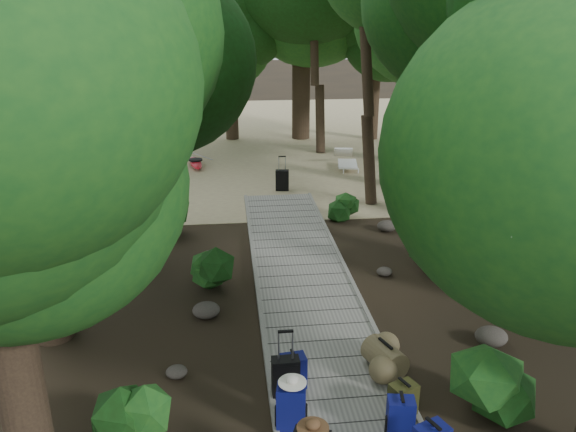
{
  "coord_description": "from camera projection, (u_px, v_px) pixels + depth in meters",
  "views": [
    {
      "loc": [
        -1.47,
        -8.95,
        5.25
      ],
      "look_at": [
        -0.17,
        2.7,
        1.0
      ],
      "focal_mm": 35.0,
      "sensor_mm": 36.0,
      "label": 1
    }
  ],
  "objects": [
    {
      "name": "ground",
      "position": [
        313.0,
        316.0,
        10.3
      ],
      "size": [
        120.0,
        120.0,
        0.0
      ],
      "primitive_type": "plane",
      "color": "black",
      "rests_on": "ground"
    },
    {
      "name": "sand_beach",
      "position": [
        259.0,
        137.0,
        25.25
      ],
      "size": [
        40.0,
        22.0,
        0.02
      ],
      "primitive_type": "cube",
      "color": "tan",
      "rests_on": "ground"
    },
    {
      "name": "boardwalk",
      "position": [
        306.0,
        289.0,
        11.22
      ],
      "size": [
        2.0,
        12.0,
        0.12
      ],
      "primitive_type": "cube",
      "color": "gray",
      "rests_on": "ground"
    },
    {
      "name": "backpack_left_c",
      "position": [
        291.0,
        404.0,
        7.28
      ],
      "size": [
        0.41,
        0.33,
        0.69
      ],
      "primitive_type": null,
      "rotation": [
        0.0,
        0.0,
        -0.18
      ],
      "color": "navy",
      "rests_on": "boardwalk"
    },
    {
      "name": "backpack_left_d",
      "position": [
        293.0,
        369.0,
        8.12
      ],
      "size": [
        0.39,
        0.3,
        0.55
      ],
      "primitive_type": null,
      "rotation": [
        0.0,
        0.0,
        0.12
      ],
      "color": "navy",
      "rests_on": "boardwalk"
    },
    {
      "name": "backpack_right_c",
      "position": [
        401.0,
        415.0,
        7.16
      ],
      "size": [
        0.38,
        0.3,
        0.59
      ],
      "primitive_type": null,
      "rotation": [
        0.0,
        0.0,
        -0.17
      ],
      "color": "navy",
      "rests_on": "boardwalk"
    },
    {
      "name": "backpack_right_d",
      "position": [
        403.0,
        398.0,
        7.52
      ],
      "size": [
        0.42,
        0.37,
        0.53
      ],
      "primitive_type": null,
      "rotation": [
        0.0,
        0.0,
        0.39
      ],
      "color": "#353515",
      "rests_on": "boardwalk"
    },
    {
      "name": "duffel_right_khaki",
      "position": [
        385.0,
        357.0,
        8.5
      ],
      "size": [
        0.64,
        0.77,
        0.44
      ],
      "primitive_type": null,
      "rotation": [
        0.0,
        0.0,
        0.35
      ],
      "color": "brown",
      "rests_on": "boardwalk"
    },
    {
      "name": "suitcase_on_boardwalk",
      "position": [
        286.0,
        377.0,
        7.9
      ],
      "size": [
        0.39,
        0.22,
        0.6
      ],
      "primitive_type": null,
      "rotation": [
        0.0,
        0.0,
        0.02
      ],
      "color": "black",
      "rests_on": "boardwalk"
    },
    {
      "name": "lone_suitcase_on_sand",
      "position": [
        282.0,
        180.0,
        17.49
      ],
      "size": [
        0.43,
        0.28,
        0.64
      ],
      "primitive_type": null,
      "rotation": [
        0.0,
        0.0,
        -0.12
      ],
      "color": "black",
      "rests_on": "sand_beach"
    },
    {
      "name": "hat_brown",
      "position": [
        313.0,
        424.0,
        6.23
      ],
      "size": [
        0.37,
        0.37,
        0.11
      ],
      "primitive_type": null,
      "color": "#51351E",
      "rests_on": "backpack_left_b"
    },
    {
      "name": "hat_white",
      "position": [
        292.0,
        379.0,
        7.13
      ],
      "size": [
        0.37,
        0.37,
        0.12
      ],
      "primitive_type": null,
      "color": "silver",
      "rests_on": "backpack_left_c"
    },
    {
      "name": "kayak",
      "position": [
        196.0,
        162.0,
        20.24
      ],
      "size": [
        1.33,
        3.66,
        0.36
      ],
      "primitive_type": "ellipsoid",
      "rotation": [
        0.0,
        0.0,
        0.16
      ],
      "color": "#B20F1A",
      "rests_on": "sand_beach"
    },
    {
      "name": "sun_lounger",
      "position": [
        348.0,
        160.0,
        19.84
      ],
      "size": [
        0.99,
        2.1,
        0.65
      ],
      "primitive_type": null,
      "rotation": [
        0.0,
        0.0,
        -0.17
      ],
      "color": "silver",
      "rests_on": "sand_beach"
    },
    {
      "name": "tree_right_c",
      "position": [
        516.0,
        79.0,
        10.65
      ],
      "size": [
        4.7,
        4.7,
        8.14
      ],
      "primitive_type": null,
      "color": "black",
      "rests_on": "ground"
    },
    {
      "name": "tree_right_d",
      "position": [
        536.0,
        22.0,
        12.58
      ],
      "size": [
        5.52,
        5.52,
        10.12
      ],
      "primitive_type": null,
      "color": "black",
      "rests_on": "ground"
    },
    {
      "name": "tree_right_e",
      "position": [
        426.0,
        26.0,
        16.14
      ],
      "size": [
        5.44,
        5.44,
        9.8
      ],
      "primitive_type": null,
      "color": "black",
      "rests_on": "ground"
    },
    {
      "name": "tree_right_f",
      "position": [
        473.0,
        6.0,
        18.04
      ],
      "size": [
        6.12,
        6.12,
        10.92
      ],
      "primitive_type": null,
      "color": "black",
      "rests_on": "ground"
    },
    {
      "name": "tree_left_b",
      "position": [
        8.0,
        45.0,
        8.04
      ],
      "size": [
        5.35,
        5.35,
        9.63
      ],
      "primitive_type": null,
      "color": "black",
      "rests_on": "ground"
    },
    {
      "name": "tree_left_c",
      "position": [
        122.0,
        96.0,
        11.3
      ],
      "size": [
        4.24,
        4.24,
        7.37
      ],
      "primitive_type": null,
      "color": "black",
      "rests_on": "ground"
    },
    {
      "name": "tree_back_a",
      "position": [
        229.0,
        45.0,
        23.46
      ],
      "size": [
        4.6,
        4.6,
        7.96
      ],
      "primitive_type": null,
      "color": "black",
      "rests_on": "ground"
    },
    {
      "name": "tree_back_b",
      "position": [
        302.0,
        4.0,
        23.05
      ],
      "size": [
        6.27,
        6.27,
        11.19
      ],
      "primitive_type": null,
      "color": "black",
      "rests_on": "ground"
    },
    {
      "name": "tree_back_c",
      "position": [
        376.0,
        41.0,
        23.44
      ],
      "size": [
        4.62,
        4.62,
        8.32
      ],
      "primitive_type": null,
      "color": "black",
      "rests_on": "ground"
    },
    {
      "name": "tree_back_d",
      "position": [
        115.0,
        36.0,
        21.47
      ],
      "size": [
        5.31,
        5.31,
        8.84
      ],
      "primitive_type": null,
      "color": "black",
      "rests_on": "ground"
    },
    {
      "name": "palm_right_a",
      "position": [
        380.0,
        68.0,
        15.34
      ],
      "size": [
        4.5,
        4.5,
        7.66
      ],
      "primitive_type": null,
      "color": "#134613",
      "rests_on": "ground"
    },
    {
      "name": "palm_right_b",
      "position": [
        420.0,
        43.0,
        19.64
      ],
      "size": [
        4.42,
        4.42,
        8.53
      ],
      "primitive_type": null,
      "color": "#134613",
      "rests_on": "ground"
    },
    {
      "name": "palm_right_c",
      "position": [
        329.0,
        50.0,
        21.27
      ],
      "size": [
        4.95,
        4.95,
        7.87
      ],
      "primitive_type": null,
      "color": "#134613",
      "rests_on": "ground"
    },
    {
      "name": "palm_left_a",
      "position": [
        94.0,
        74.0,
        15.22
      ],
      "size": [
        4.66,
        4.66,
        7.41
      ],
      "primitive_type": null,
      "color": "#134613",
      "rests_on": "ground"
    },
    {
      "name": "rock_left_b",
      "position": [
        177.0,
        372.0,
        8.56
      ],
      "size": [
        0.33,
        0.3,
        0.18
      ],
      "primitive_type": null,
      "color": "#4C473F",
      "rests_on": "ground"
    },
    {
      "name": "rock_left_c",
      "position": [
        206.0,
        310.0,
        10.25
      ],
      "size": [
        0.51,
        0.46,
        0.28
      ],
      "primitive_type": null,
      "color": "#4C473F",
      "rests_on": "ground"
    },
    {
      "name": "rock_left_d",
      "position": [
        210.0,
        254.0,
        12.75
      ],
      "size": [
        0.31,
        0.28,
        0.17
      ],
      "primitive_type": null,
      "color": "#4C473F",
      "rests_on": "ground"
    },
    {
      "name": "rock_right_b",
      "position": [
        491.0,
        336.0,
        9.39
      ],
      "size": [
        0.55,
        0.49,
        0.3
      ],
      "primitive_type": null,
      "color": "#4C473F",
      "rests_on": "ground"
    },
    {
      "name": "rock_right_c",
      "position": [
        384.0,
        271.0,
        11.89
      ],
      "size": [
        0.33,
        0.3,
        0.18
      ],
      "primitive_type": null,
      "color": "#4C473F",
      "rests_on": "ground"
    },
    {
      "name": "rock_right_d",
      "position": [
        387.0,
        226.0,
        14.31
      ],
      "size": [
        0.5,
        0.45,
        0.27
      ],
      "primitive_type": null,
      "color": "#4C473F",
      "rests_on": "ground"
    },
    {
      "name": "shrub_left_a",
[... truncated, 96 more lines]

